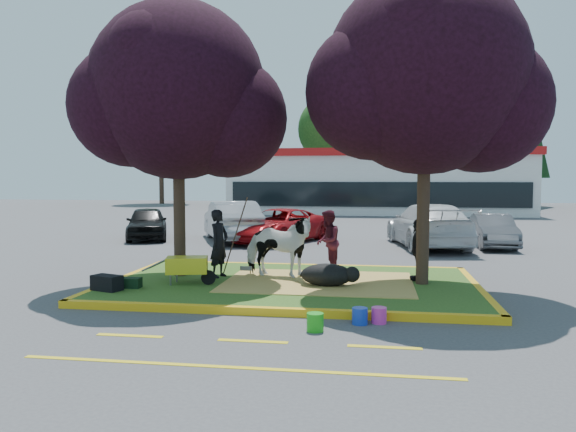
# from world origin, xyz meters

# --- Properties ---
(ground) EXTENTS (90.00, 90.00, 0.00)m
(ground) POSITION_xyz_m (0.00, 0.00, 0.00)
(ground) COLOR #424244
(ground) RESTS_ON ground
(median_island) EXTENTS (8.00, 5.00, 0.15)m
(median_island) POSITION_xyz_m (0.00, 0.00, 0.07)
(median_island) COLOR #30531A
(median_island) RESTS_ON ground
(curb_near) EXTENTS (8.30, 0.16, 0.15)m
(curb_near) POSITION_xyz_m (0.00, -2.58, 0.07)
(curb_near) COLOR yellow
(curb_near) RESTS_ON ground
(curb_far) EXTENTS (8.30, 0.16, 0.15)m
(curb_far) POSITION_xyz_m (0.00, 2.58, 0.07)
(curb_far) COLOR yellow
(curb_far) RESTS_ON ground
(curb_left) EXTENTS (0.16, 5.30, 0.15)m
(curb_left) POSITION_xyz_m (-4.08, 0.00, 0.07)
(curb_left) COLOR yellow
(curb_left) RESTS_ON ground
(curb_right) EXTENTS (0.16, 5.30, 0.15)m
(curb_right) POSITION_xyz_m (4.08, 0.00, 0.07)
(curb_right) COLOR yellow
(curb_right) RESTS_ON ground
(straw_bedding) EXTENTS (4.20, 3.00, 0.01)m
(straw_bedding) POSITION_xyz_m (0.60, 0.00, 0.15)
(straw_bedding) COLOR tan
(straw_bedding) RESTS_ON median_island
(tree_purple_left) EXTENTS (5.06, 4.20, 6.51)m
(tree_purple_left) POSITION_xyz_m (-2.78, 0.38, 4.36)
(tree_purple_left) COLOR black
(tree_purple_left) RESTS_ON median_island
(tree_purple_right) EXTENTS (5.30, 4.40, 6.82)m
(tree_purple_right) POSITION_xyz_m (2.92, 0.18, 4.56)
(tree_purple_right) COLOR black
(tree_purple_right) RESTS_ON median_island
(fire_lane_stripe_a) EXTENTS (1.10, 0.12, 0.01)m
(fire_lane_stripe_a) POSITION_xyz_m (-2.00, -4.20, 0.00)
(fire_lane_stripe_a) COLOR yellow
(fire_lane_stripe_a) RESTS_ON ground
(fire_lane_stripe_b) EXTENTS (1.10, 0.12, 0.01)m
(fire_lane_stripe_b) POSITION_xyz_m (0.00, -4.20, 0.00)
(fire_lane_stripe_b) COLOR yellow
(fire_lane_stripe_b) RESTS_ON ground
(fire_lane_stripe_c) EXTENTS (1.10, 0.12, 0.01)m
(fire_lane_stripe_c) POSITION_xyz_m (2.00, -4.20, 0.00)
(fire_lane_stripe_c) COLOR yellow
(fire_lane_stripe_c) RESTS_ON ground
(fire_lane_long) EXTENTS (6.00, 0.10, 0.01)m
(fire_lane_long) POSITION_xyz_m (0.00, -5.40, 0.00)
(fire_lane_long) COLOR yellow
(fire_lane_long) RESTS_ON ground
(retail_building) EXTENTS (20.40, 8.40, 4.40)m
(retail_building) POSITION_xyz_m (2.00, 27.98, 2.25)
(retail_building) COLOR silver
(retail_building) RESTS_ON ground
(treeline) EXTENTS (46.58, 7.80, 14.63)m
(treeline) POSITION_xyz_m (1.23, 37.61, 7.73)
(treeline) COLOR black
(treeline) RESTS_ON ground
(cow) EXTENTS (1.87, 1.12, 1.48)m
(cow) POSITION_xyz_m (-0.41, 0.46, 0.89)
(cow) COLOR white
(cow) RESTS_ON median_island
(calf) EXTENTS (1.22, 0.80, 0.49)m
(calf) POSITION_xyz_m (0.82, -0.42, 0.40)
(calf) COLOR black
(calf) RESTS_ON median_island
(handler) EXTENTS (0.55, 0.67, 1.60)m
(handler) POSITION_xyz_m (-1.80, 0.32, 0.95)
(handler) COLOR black
(handler) RESTS_ON median_island
(visitor_a) EXTENTS (0.65, 0.80, 1.55)m
(visitor_a) POSITION_xyz_m (0.69, 1.38, 0.93)
(visitor_a) COLOR #481421
(visitor_a) RESTS_ON median_island
(visitor_b) EXTENTS (0.35, 0.83, 1.42)m
(visitor_b) POSITION_xyz_m (2.83, 0.62, 0.86)
(visitor_b) COLOR black
(visitor_b) RESTS_ON median_island
(wheelbarrow) EXTENTS (1.61, 0.73, 0.61)m
(wheelbarrow) POSITION_xyz_m (-2.26, -0.65, 0.57)
(wheelbarrow) COLOR black
(wheelbarrow) RESTS_ON median_island
(gear_bag_dark) EXTENTS (0.70, 0.52, 0.32)m
(gear_bag_dark) POSITION_xyz_m (-3.70, -1.57, 0.31)
(gear_bag_dark) COLOR black
(gear_bag_dark) RESTS_ON median_island
(gear_bag_green) EXTENTS (0.42, 0.27, 0.22)m
(gear_bag_green) POSITION_xyz_m (-3.31, -1.24, 0.26)
(gear_bag_green) COLOR black
(gear_bag_green) RESTS_ON median_island
(bucket_green) EXTENTS (0.32, 0.32, 0.30)m
(bucket_green) POSITION_xyz_m (0.89, -3.48, 0.15)
(bucket_green) COLOR #1EA519
(bucket_green) RESTS_ON ground
(bucket_pink) EXTENTS (0.32, 0.32, 0.28)m
(bucket_pink) POSITION_xyz_m (1.93, -2.82, 0.14)
(bucket_pink) COLOR #EF35AD
(bucket_pink) RESTS_ON ground
(bucket_blue) EXTENTS (0.34, 0.34, 0.29)m
(bucket_blue) POSITION_xyz_m (1.60, -2.93, 0.14)
(bucket_blue) COLOR #183BC1
(bucket_blue) RESTS_ON ground
(car_black) EXTENTS (2.82, 4.15, 1.31)m
(car_black) POSITION_xyz_m (-7.29, 9.07, 0.66)
(car_black) COLOR black
(car_black) RESTS_ON ground
(car_silver) EXTENTS (3.46, 5.07, 1.58)m
(car_silver) POSITION_xyz_m (-3.72, 8.99, 0.79)
(car_silver) COLOR #9B9EA2
(car_silver) RESTS_ON ground
(car_red) EXTENTS (3.78, 5.15, 1.30)m
(car_red) POSITION_xyz_m (-1.80, 8.70, 0.65)
(car_red) COLOR #A30D12
(car_red) RESTS_ON ground
(car_white) EXTENTS (3.09, 5.70, 1.57)m
(car_white) POSITION_xyz_m (3.77, 8.14, 0.78)
(car_white) COLOR silver
(car_white) RESTS_ON ground
(car_grey) EXTENTS (1.31, 3.62, 1.19)m
(car_grey) POSITION_xyz_m (6.07, 8.46, 0.59)
(car_grey) COLOR #55575C
(car_grey) RESTS_ON ground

